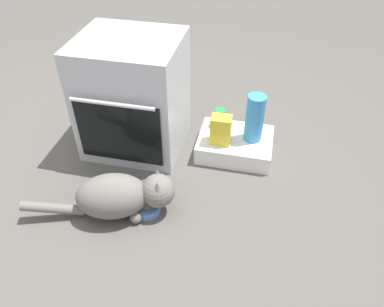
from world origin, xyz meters
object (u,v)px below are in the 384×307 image
Objects in this scene: food_bowl at (147,207)px; pantry_cabinet at (235,145)px; oven at (133,96)px; snack_bag at (221,130)px; soda_can at (220,118)px; cat at (121,195)px; water_bottle at (255,118)px.

pantry_cabinet is at bearing 56.62° from food_bowl.
oven is 4.75× the size of food_bowl.
snack_bag reaches higher than food_bowl.
snack_bag reaches higher than soda_can.
snack_bag is at bearing 35.54° from cat.
pantry_cabinet is 0.18m from snack_bag.
oven reaches higher than food_bowl.
cat reaches higher than pantry_cabinet.
pantry_cabinet is at bearing -40.06° from soda_can.
food_bowl is 0.19× the size of cat.
oven is 0.92× the size of cat.
soda_can is at bearing 68.38° from food_bowl.
cat is 0.83m from soda_can.
food_bowl is 0.82× the size of snack_bag.
food_bowl is at bearing 0.00° from cat.
pantry_cabinet is at bearing 3.10° from oven.
oven is at bearing 83.85° from cat.
food_bowl is 0.76m from soda_can.
snack_bag is at bearing -3.31° from oven.
soda_can is (-0.12, 0.10, 0.12)m from pantry_cabinet.
soda_can is at bearing 157.88° from water_bottle.
water_bottle reaches higher than cat.
cat is (0.12, -0.60, -0.22)m from oven.
pantry_cabinet is 0.82m from cat.
pantry_cabinet is 0.59× the size of cat.
cat is (-0.51, -0.63, 0.08)m from pantry_cabinet.
pantry_cabinet is 0.71m from food_bowl.
cat is at bearing -162.20° from food_bowl.
oven is 0.69m from food_bowl.
water_bottle reaches higher than soda_can.
snack_bag is at bearing -142.76° from pantry_cabinet.
oven is 3.91× the size of snack_bag.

